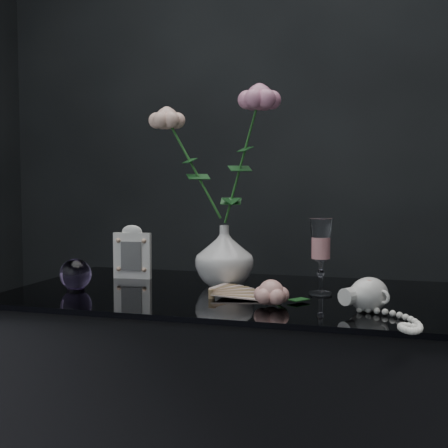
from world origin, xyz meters
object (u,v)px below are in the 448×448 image
(paperweight, at_px, (76,274))
(pearl_jar, at_px, (369,293))
(picture_frame, at_px, (132,252))
(wine_glass, at_px, (321,257))
(vase, at_px, (224,256))
(loose_rose, at_px, (271,293))

(paperweight, distance_m, pearl_jar, 0.69)
(picture_frame, bearing_deg, wine_glass, -14.58)
(pearl_jar, bearing_deg, picture_frame, -167.25)
(vase, relative_size, pearl_jar, 0.60)
(picture_frame, xyz_separation_m, loose_rose, (0.43, -0.26, -0.04))
(vase, distance_m, pearl_jar, 0.42)
(paperweight, bearing_deg, loose_rose, -6.47)
(vase, relative_size, loose_rose, 0.92)
(pearl_jar, bearing_deg, wine_glass, 161.59)
(pearl_jar, bearing_deg, paperweight, -149.88)
(wine_glass, bearing_deg, pearl_jar, -52.33)
(picture_frame, relative_size, paperweight, 1.90)
(vase, bearing_deg, wine_glass, -11.37)
(paperweight, bearing_deg, picture_frame, 74.37)
(wine_glass, height_order, pearl_jar, wine_glass)
(vase, xyz_separation_m, loose_rose, (0.17, -0.21, -0.05))
(wine_glass, height_order, paperweight, wine_glass)
(wine_glass, bearing_deg, loose_rose, -116.35)
(wine_glass, xyz_separation_m, loose_rose, (-0.08, -0.16, -0.06))
(wine_glass, distance_m, loose_rose, 0.19)
(picture_frame, height_order, pearl_jar, picture_frame)
(paperweight, relative_size, pearl_jar, 0.30)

